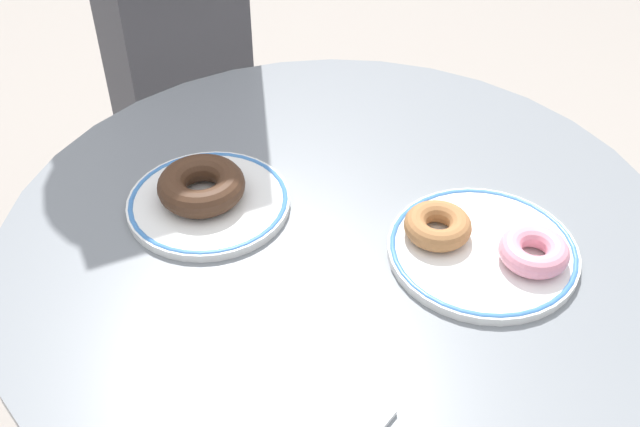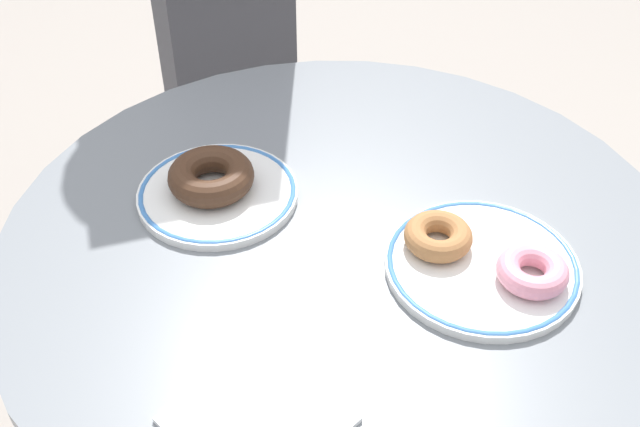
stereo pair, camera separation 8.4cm
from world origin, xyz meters
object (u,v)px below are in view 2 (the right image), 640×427
(cafe_table, at_px, (339,366))
(donut_pink_frosted, at_px, (532,271))
(donut_chocolate, at_px, (211,176))
(plate_right, at_px, (482,265))
(donut_cinnamon, at_px, (438,236))
(paper_napkin, at_px, (258,420))
(plate_left, at_px, (218,193))

(cafe_table, distance_m, donut_pink_frosted, 0.34)
(donut_chocolate, bearing_deg, cafe_table, 5.55)
(donut_chocolate, relative_size, donut_pink_frosted, 1.37)
(plate_right, relative_size, donut_cinnamon, 2.79)
(donut_chocolate, xyz_separation_m, donut_cinnamon, (0.27, 0.04, -0.00))
(cafe_table, height_order, donut_pink_frosted, donut_pink_frosted)
(donut_chocolate, distance_m, donut_pink_frosted, 0.38)
(donut_cinnamon, bearing_deg, cafe_table, -168.96)
(donut_chocolate, height_order, paper_napkin, donut_chocolate)
(cafe_table, xyz_separation_m, paper_napkin, (0.05, -0.26, 0.25))
(plate_left, bearing_deg, paper_napkin, -48.87)
(donut_chocolate, height_order, donut_cinnamon, donut_chocolate)
(donut_chocolate, bearing_deg, donut_pink_frosted, 5.25)
(plate_left, bearing_deg, donut_chocolate, 172.95)
(donut_chocolate, bearing_deg, paper_napkin, -47.94)
(donut_pink_frosted, bearing_deg, paper_napkin, -119.93)
(cafe_table, relative_size, donut_chocolate, 7.63)
(plate_right, relative_size, donut_pink_frosted, 2.79)
(cafe_table, bearing_deg, donut_pink_frosted, 5.01)
(plate_right, xyz_separation_m, donut_cinnamon, (-0.05, 0.00, 0.02))
(cafe_table, distance_m, plate_left, 0.30)
(paper_napkin, bearing_deg, donut_chocolate, 132.06)
(plate_right, relative_size, donut_chocolate, 2.04)
(cafe_table, distance_m, donut_chocolate, 0.32)
(donut_cinnamon, bearing_deg, paper_napkin, -100.97)
(plate_left, height_order, plate_right, same)
(plate_right, relative_size, paper_napkin, 1.57)
(donut_cinnamon, bearing_deg, donut_pink_frosted, -1.17)
(plate_right, bearing_deg, plate_left, -173.36)
(plate_left, relative_size, donut_pink_frosted, 2.56)
(donut_chocolate, xyz_separation_m, donut_pink_frosted, (0.38, 0.03, -0.00))
(donut_chocolate, bearing_deg, plate_right, 6.31)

